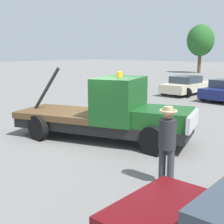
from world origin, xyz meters
name	(u,v)px	position (x,y,z in m)	size (l,w,h in m)	color
ground_plane	(102,139)	(0.00, 0.00, 0.00)	(160.00, 160.00, 0.00)	slate
tow_truck	(112,114)	(0.37, 0.12, 0.94)	(6.58, 3.84, 2.51)	black
person_near_truck	(167,139)	(3.78, -1.77, 1.10)	(0.41, 0.41, 1.86)	#38383D
parked_car_cream	(187,85)	(-3.52, 12.68, 0.65)	(2.43, 4.84, 1.34)	beige
tree_center	(200,40)	(-13.39, 34.53, 4.58)	(3.83, 3.83, 6.83)	brown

